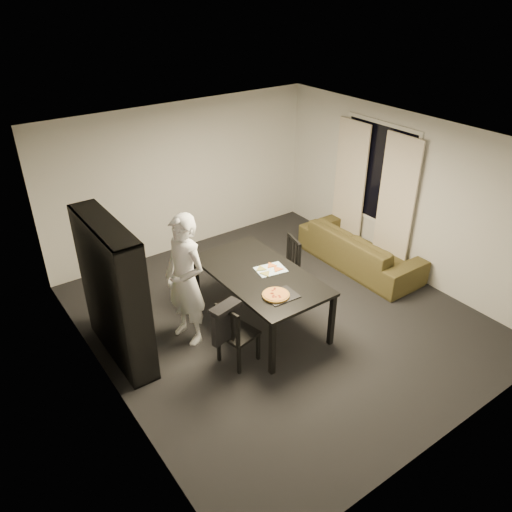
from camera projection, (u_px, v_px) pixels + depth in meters
room at (282, 238)px, 6.66m from camera, size 5.01×5.51×2.61m
window_pane at (378, 173)px, 8.24m from camera, size 0.02×1.40×1.60m
window_frame at (377, 173)px, 8.24m from camera, size 0.03×1.52×1.72m
curtain_left at (396, 204)px, 8.00m from camera, size 0.03×0.70×2.25m
curtain_right at (350, 185)px, 8.74m from camera, size 0.03×0.70×2.25m
bookshelf at (114, 292)px, 6.17m from camera, size 0.35×1.50×1.90m
dining_table at (260, 278)px, 6.83m from camera, size 1.10×1.98×0.82m
chair_left at (233, 331)px, 6.19m from camera, size 0.50×0.50×0.90m
chair_right at (287, 263)px, 7.59m from camera, size 0.53×0.53×0.94m
draped_jacket at (226, 321)px, 6.00m from camera, size 0.42×0.26×0.50m
person at (185, 280)px, 6.46m from camera, size 0.58×0.75×1.84m
baking_tray at (281, 296)px, 6.31m from camera, size 0.42×0.34×0.01m
pepperoni_pizza at (276, 295)px, 6.29m from camera, size 0.35×0.35×0.03m
kitchen_towel at (271, 270)px, 6.87m from camera, size 0.45×0.37×0.01m
pizza_slices at (269, 269)px, 6.86m from camera, size 0.46×0.43×0.01m
sofa at (360, 249)px, 8.43m from camera, size 0.87×2.22×0.65m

